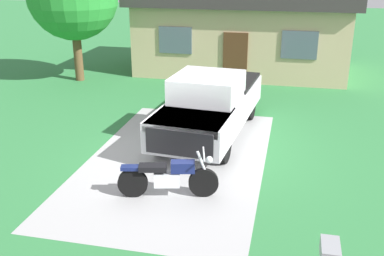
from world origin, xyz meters
TOP-DOWN VIEW (x-y plane):
  - ground_plane at (0.00, 0.00)m, footprint 80.00×80.00m
  - driveway_pad at (0.00, 0.00)m, footprint 4.52×7.91m
  - motorcycle at (0.32, -1.87)m, footprint 2.18×0.86m
  - pickup_truck at (0.52, 2.09)m, footprint 2.49×5.77m
  - neighbor_house at (0.43, 10.46)m, footprint 9.60×5.60m

SIDE VIEW (x-z plane):
  - ground_plane at x=0.00m, z-range 0.00..0.00m
  - driveway_pad at x=0.00m, z-range 0.00..0.01m
  - motorcycle at x=0.32m, z-range -0.07..1.02m
  - pickup_truck at x=0.52m, z-range 0.00..1.90m
  - neighbor_house at x=0.43m, z-range 0.04..3.54m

